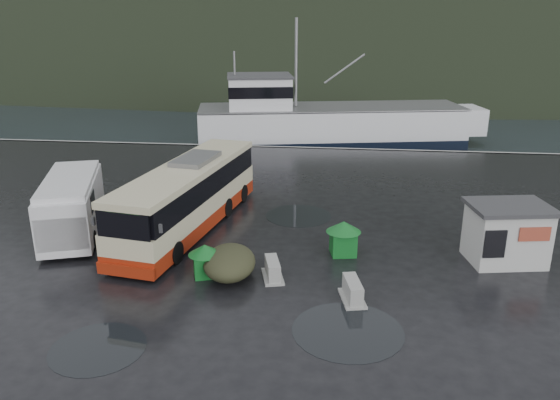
# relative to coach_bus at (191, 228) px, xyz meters

# --- Properties ---
(ground) EXTENTS (160.00, 160.00, 0.00)m
(ground) POSITION_rel_coach_bus_xyz_m (1.81, -2.85, 0.00)
(ground) COLOR black
(ground) RESTS_ON ground
(harbor_water) EXTENTS (300.00, 180.00, 0.02)m
(harbor_water) POSITION_rel_coach_bus_xyz_m (1.81, 107.15, 0.00)
(harbor_water) COLOR black
(harbor_water) RESTS_ON ground
(quay_edge) EXTENTS (160.00, 0.60, 1.50)m
(quay_edge) POSITION_rel_coach_bus_xyz_m (1.81, 17.15, 0.00)
(quay_edge) COLOR #999993
(quay_edge) RESTS_ON ground
(headland) EXTENTS (780.00, 540.00, 570.00)m
(headland) POSITION_rel_coach_bus_xyz_m (11.81, 247.15, 0.00)
(headland) COLOR black
(headland) RESTS_ON ground
(coach_bus) EXTENTS (4.78, 11.92, 3.28)m
(coach_bus) POSITION_rel_coach_bus_xyz_m (0.00, 0.00, 0.00)
(coach_bus) COLOR beige
(coach_bus) RESTS_ON ground
(white_van) EXTENTS (4.25, 6.94, 2.75)m
(white_van) POSITION_rel_coach_bus_xyz_m (-5.09, -1.37, 0.00)
(white_van) COLOR silver
(white_van) RESTS_ON ground
(waste_bin_left) EXTENTS (1.18, 1.18, 1.29)m
(waste_bin_left) POSITION_rel_coach_bus_xyz_m (1.94, -4.84, 0.00)
(waste_bin_left) COLOR #116221
(waste_bin_left) RESTS_ON ground
(waste_bin_right) EXTENTS (1.24, 1.24, 1.47)m
(waste_bin_right) POSITION_rel_coach_bus_xyz_m (7.23, -2.21, 0.00)
(waste_bin_right) COLOR #116221
(waste_bin_right) RESTS_ON ground
(dome_tent) EXTENTS (2.35, 3.05, 1.11)m
(dome_tent) POSITION_rel_coach_bus_xyz_m (2.87, -4.75, 0.00)
(dome_tent) COLOR #31331E
(dome_tent) RESTS_ON ground
(ticket_kiosk) EXTENTS (3.50, 2.88, 2.46)m
(ticket_kiosk) POSITION_rel_coach_bus_xyz_m (13.79, -2.18, 0.00)
(ticket_kiosk) COLOR beige
(ticket_kiosk) RESTS_ON ground
(jersey_barrier_a) EXTENTS (1.08, 1.61, 0.73)m
(jersey_barrier_a) POSITION_rel_coach_bus_xyz_m (4.56, -4.76, 0.00)
(jersey_barrier_a) COLOR #999993
(jersey_barrier_a) RESTS_ON ground
(jersey_barrier_b) EXTENTS (1.05, 1.64, 0.76)m
(jersey_barrier_b) POSITION_rel_coach_bus_xyz_m (7.59, -6.15, 0.00)
(jersey_barrier_b) COLOR #999993
(jersey_barrier_b) RESTS_ON ground
(fishing_trawler) EXTENTS (27.88, 11.24, 10.89)m
(fishing_trawler) POSITION_rel_coach_bus_xyz_m (6.02, 24.56, 0.00)
(fishing_trawler) COLOR silver
(fishing_trawler) RESTS_ON ground
(puddles) EXTENTS (10.84, 15.37, 0.01)m
(puddles) POSITION_rel_coach_bus_xyz_m (4.62, -5.15, 0.01)
(puddles) COLOR black
(puddles) RESTS_ON ground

